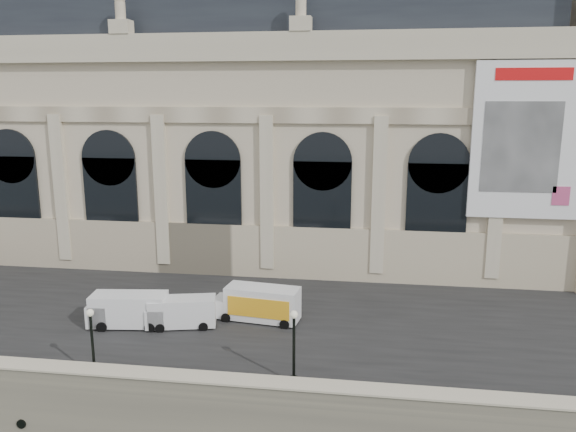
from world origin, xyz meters
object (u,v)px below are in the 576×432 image
(lamp_right, at_px, (294,348))
(box_truck, at_px, (258,304))
(van_b, at_px, (178,312))
(van_c, at_px, (125,310))
(lamp_left, at_px, (93,344))

(lamp_right, bearing_deg, box_truck, 113.58)
(van_b, relative_size, van_c, 0.91)
(van_b, height_order, box_truck, box_truck)
(box_truck, height_order, lamp_right, lamp_right)
(van_c, xyz_separation_m, lamp_right, (13.44, -6.55, 1.00))
(lamp_left, bearing_deg, van_b, 72.66)
(van_c, height_order, lamp_right, lamp_right)
(van_c, relative_size, box_truck, 0.86)
(van_b, distance_m, lamp_right, 11.86)
(box_truck, xyz_separation_m, lamp_right, (3.95, -9.05, 0.95))
(van_c, xyz_separation_m, lamp_left, (1.43, -7.58, 0.91))
(van_b, distance_m, box_truck, 5.92)
(van_c, bearing_deg, box_truck, 14.78)
(lamp_left, bearing_deg, lamp_right, 4.89)
(van_b, xyz_separation_m, lamp_left, (-2.51, -8.03, 1.06))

